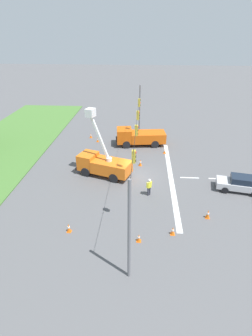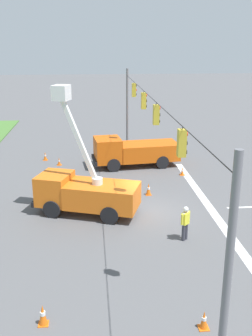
{
  "view_description": "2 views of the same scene",
  "coord_description": "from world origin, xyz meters",
  "px_view_note": "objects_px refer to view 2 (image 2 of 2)",
  "views": [
    {
      "loc": [
        -24.64,
        -0.62,
        14.04
      ],
      "look_at": [
        -1.63,
        0.97,
        1.8
      ],
      "focal_mm": 28.0,
      "sensor_mm": 36.0,
      "label": 1
    },
    {
      "loc": [
        -20.69,
        3.05,
        9.35
      ],
      "look_at": [
        1.54,
        1.11,
        2.14
      ],
      "focal_mm": 42.0,
      "sensor_mm": 36.0,
      "label": 2
    }
  ],
  "objects_px": {
    "utility_truck_bucket_lift": "(85,190)",
    "road_worker": "(185,221)",
    "traffic_cone_foreground_left": "(45,156)",
    "traffic_cone_mid_left": "(182,171)",
    "traffic_cone_foreground_right": "(43,315)",
    "traffic_cone_lane_edge_b": "(175,156)",
    "traffic_cone_far_left": "(204,320)",
    "traffic_cone_centre_line": "(59,162)",
    "utility_truck_support_near": "(133,151)",
    "traffic_cone_lane_edge_a": "(149,189)"
  },
  "relations": [
    {
      "from": "utility_truck_support_near",
      "to": "road_worker",
      "type": "xyz_separation_m",
      "value": [
        -12.3,
        -1.25,
        -0.2
      ]
    },
    {
      "from": "utility_truck_bucket_lift",
      "to": "traffic_cone_lane_edge_a",
      "type": "xyz_separation_m",
      "value": [
        2.41,
        -3.99,
        -0.99
      ]
    },
    {
      "from": "road_worker",
      "to": "traffic_cone_far_left",
      "type": "bearing_deg",
      "value": 172.82
    },
    {
      "from": "traffic_cone_mid_left",
      "to": "traffic_cone_centre_line",
      "type": "relative_size",
      "value": 1.0
    },
    {
      "from": "road_worker",
      "to": "traffic_cone_foreground_left",
      "type": "distance_m",
      "value": 16.68
    },
    {
      "from": "utility_truck_bucket_lift",
      "to": "traffic_cone_centre_line",
      "type": "distance_m",
      "value": 9.62
    },
    {
      "from": "traffic_cone_mid_left",
      "to": "road_worker",
      "type": "bearing_deg",
      "value": 167.86
    },
    {
      "from": "utility_truck_bucket_lift",
      "to": "traffic_cone_foreground_right",
      "type": "relative_size",
      "value": 9.12
    },
    {
      "from": "utility_truck_support_near",
      "to": "traffic_cone_lane_edge_a",
      "type": "distance_m",
      "value": 6.3
    },
    {
      "from": "traffic_cone_foreground_left",
      "to": "traffic_cone_mid_left",
      "type": "bearing_deg",
      "value": -114.34
    },
    {
      "from": "utility_truck_bucket_lift",
      "to": "traffic_cone_far_left",
      "type": "xyz_separation_m",
      "value": [
        -9.92,
        -4.13,
        -1.05
      ]
    },
    {
      "from": "utility_truck_support_near",
      "to": "traffic_cone_foreground_left",
      "type": "bearing_deg",
      "value": 73.28
    },
    {
      "from": "traffic_cone_mid_left",
      "to": "traffic_cone_centre_line",
      "type": "bearing_deg",
      "value": 70.51
    },
    {
      "from": "road_worker",
      "to": "traffic_cone_lane_edge_b",
      "type": "xyz_separation_m",
      "value": [
        13.61,
        -2.33,
        -0.68
      ]
    },
    {
      "from": "traffic_cone_foreground_left",
      "to": "traffic_cone_far_left",
      "type": "height_order",
      "value": "traffic_cone_foreground_left"
    },
    {
      "from": "utility_truck_bucket_lift",
      "to": "traffic_cone_foreground_right",
      "type": "bearing_deg",
      "value": 171.73
    },
    {
      "from": "utility_truck_bucket_lift",
      "to": "traffic_cone_lane_edge_b",
      "type": "distance_m",
      "value": 12.36
    },
    {
      "from": "road_worker",
      "to": "traffic_cone_far_left",
      "type": "height_order",
      "value": "road_worker"
    },
    {
      "from": "traffic_cone_foreground_left",
      "to": "road_worker",
      "type": "bearing_deg",
      "value": -150.0
    },
    {
      "from": "utility_truck_support_near",
      "to": "road_worker",
      "type": "distance_m",
      "value": 12.37
    },
    {
      "from": "road_worker",
      "to": "traffic_cone_far_left",
      "type": "xyz_separation_m",
      "value": [
        -6.26,
        0.79,
        -0.67
      ]
    },
    {
      "from": "traffic_cone_lane_edge_b",
      "to": "road_worker",
      "type": "bearing_deg",
      "value": 170.29
    },
    {
      "from": "traffic_cone_lane_edge_b",
      "to": "traffic_cone_centre_line",
      "type": "height_order",
      "value": "traffic_cone_lane_edge_b"
    },
    {
      "from": "utility_truck_bucket_lift",
      "to": "traffic_cone_foreground_right",
      "type": "height_order",
      "value": "utility_truck_bucket_lift"
    },
    {
      "from": "traffic_cone_foreground_left",
      "to": "traffic_cone_foreground_right",
      "type": "xyz_separation_m",
      "value": [
        -20.02,
        -2.07,
        0.04
      ]
    },
    {
      "from": "utility_truck_bucket_lift",
      "to": "traffic_cone_mid_left",
      "type": "bearing_deg",
      "value": -49.16
    },
    {
      "from": "traffic_cone_lane_edge_a",
      "to": "traffic_cone_far_left",
      "type": "distance_m",
      "value": 12.32
    },
    {
      "from": "traffic_cone_foreground_left",
      "to": "traffic_cone_lane_edge_b",
      "type": "xyz_separation_m",
      "value": [
        -0.82,
        -10.66,
        -0.03
      ]
    },
    {
      "from": "road_worker",
      "to": "traffic_cone_centre_line",
      "type": "relative_size",
      "value": 2.86
    },
    {
      "from": "traffic_cone_foreground_right",
      "to": "traffic_cone_centre_line",
      "type": "relative_size",
      "value": 1.27
    },
    {
      "from": "road_worker",
      "to": "traffic_cone_mid_left",
      "type": "relative_size",
      "value": 2.87
    },
    {
      "from": "road_worker",
      "to": "traffic_cone_lane_edge_b",
      "type": "height_order",
      "value": "road_worker"
    },
    {
      "from": "utility_truck_support_near",
      "to": "traffic_cone_lane_edge_a",
      "type": "height_order",
      "value": "utility_truck_support_near"
    },
    {
      "from": "traffic_cone_foreground_right",
      "to": "traffic_cone_mid_left",
      "type": "height_order",
      "value": "traffic_cone_foreground_right"
    },
    {
      "from": "traffic_cone_centre_line",
      "to": "traffic_cone_far_left",
      "type": "bearing_deg",
      "value": -161.86
    },
    {
      "from": "utility_truck_bucket_lift",
      "to": "traffic_cone_far_left",
      "type": "relative_size",
      "value": 10.49
    },
    {
      "from": "traffic_cone_foreground_right",
      "to": "traffic_cone_centre_line",
      "type": "distance_m",
      "value": 18.57
    },
    {
      "from": "traffic_cone_lane_edge_b",
      "to": "traffic_cone_far_left",
      "type": "bearing_deg",
      "value": 171.09
    },
    {
      "from": "traffic_cone_far_left",
      "to": "utility_truck_bucket_lift",
      "type": "bearing_deg",
      "value": 22.63
    },
    {
      "from": "traffic_cone_lane_edge_a",
      "to": "traffic_cone_lane_edge_b",
      "type": "bearing_deg",
      "value": -23.37
    },
    {
      "from": "utility_truck_bucket_lift",
      "to": "road_worker",
      "type": "bearing_deg",
      "value": -126.59
    },
    {
      "from": "road_worker",
      "to": "traffic_cone_foreground_right",
      "type": "bearing_deg",
      "value": 131.73
    },
    {
      "from": "utility_truck_bucket_lift",
      "to": "traffic_cone_lane_edge_a",
      "type": "distance_m",
      "value": 4.76
    },
    {
      "from": "utility_truck_support_near",
      "to": "road_worker",
      "type": "height_order",
      "value": "utility_truck_support_near"
    },
    {
      "from": "traffic_cone_foreground_right",
      "to": "traffic_cone_far_left",
      "type": "bearing_deg",
      "value": -97.01
    },
    {
      "from": "traffic_cone_centre_line",
      "to": "traffic_cone_foreground_left",
      "type": "bearing_deg",
      "value": 40.3
    },
    {
      "from": "utility_truck_support_near",
      "to": "road_worker",
      "type": "relative_size",
      "value": 3.89
    },
    {
      "from": "traffic_cone_mid_left",
      "to": "traffic_cone_foreground_right",
      "type": "bearing_deg",
      "value": 151.37
    },
    {
      "from": "traffic_cone_lane_edge_b",
      "to": "traffic_cone_centre_line",
      "type": "xyz_separation_m",
      "value": [
        -0.64,
        9.42,
        -0.03
      ]
    },
    {
      "from": "traffic_cone_lane_edge_b",
      "to": "utility_truck_bucket_lift",
      "type": "bearing_deg",
      "value": 143.93
    }
  ]
}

